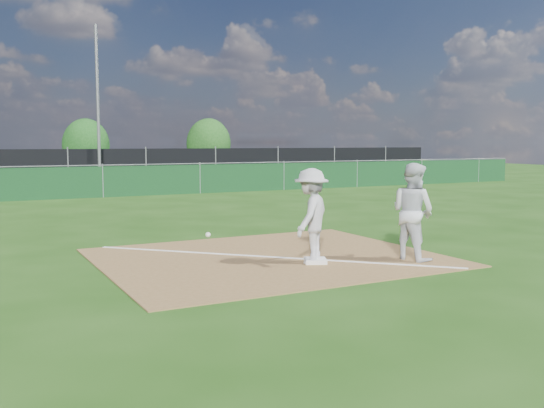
% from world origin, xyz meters
% --- Properties ---
extents(ground, '(90.00, 90.00, 0.00)m').
position_xyz_m(ground, '(0.00, 10.00, 0.00)').
color(ground, '#1B430E').
rests_on(ground, ground).
extents(infield_dirt, '(6.00, 5.00, 0.02)m').
position_xyz_m(infield_dirt, '(0.00, 1.00, 0.01)').
color(infield_dirt, brown).
rests_on(infield_dirt, ground).
extents(foul_line, '(5.01, 5.01, 0.01)m').
position_xyz_m(foul_line, '(0.00, 1.00, 0.03)').
color(foul_line, white).
rests_on(foul_line, infield_dirt).
extents(green_fence, '(44.00, 0.05, 1.20)m').
position_xyz_m(green_fence, '(0.00, 15.00, 0.60)').
color(green_fence, '#0E3518').
rests_on(green_fence, ground).
extents(black_fence, '(46.00, 0.04, 1.80)m').
position_xyz_m(black_fence, '(0.00, 23.00, 0.90)').
color(black_fence, black).
rests_on(black_fence, ground).
extents(parking_lot, '(46.00, 9.00, 0.01)m').
position_xyz_m(parking_lot, '(0.00, 28.00, 0.01)').
color(parking_lot, black).
rests_on(parking_lot, ground).
extents(light_pole, '(0.16, 0.16, 8.00)m').
position_xyz_m(light_pole, '(1.50, 22.70, 4.00)').
color(light_pole, slate).
rests_on(light_pole, ground).
extents(first_base, '(0.49, 0.49, 0.08)m').
position_xyz_m(first_base, '(0.47, 0.14, 0.06)').
color(first_base, white).
rests_on(first_base, infield_dirt).
extents(play_at_first, '(2.70, 1.16, 1.66)m').
position_xyz_m(play_at_first, '(0.41, 0.20, 0.85)').
color(play_at_first, silver).
rests_on(play_at_first, infield_dirt).
extents(runner, '(0.81, 0.96, 1.76)m').
position_xyz_m(runner, '(2.22, -0.35, 0.88)').
color(runner, silver).
rests_on(runner, ground).
extents(car_mid, '(4.31, 2.66, 1.34)m').
position_xyz_m(car_mid, '(-1.30, 27.58, 0.68)').
color(car_mid, black).
rests_on(car_mid, parking_lot).
extents(car_right, '(4.95, 3.12, 1.34)m').
position_xyz_m(car_right, '(4.58, 28.21, 0.68)').
color(car_right, black).
rests_on(car_right, parking_lot).
extents(tree_mid, '(3.19, 3.19, 3.78)m').
position_xyz_m(tree_mid, '(3.07, 34.55, 1.95)').
color(tree_mid, '#382316').
rests_on(tree_mid, ground).
extents(tree_right, '(3.30, 3.30, 3.92)m').
position_xyz_m(tree_right, '(11.84, 33.66, 2.02)').
color(tree_right, '#382316').
rests_on(tree_right, ground).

